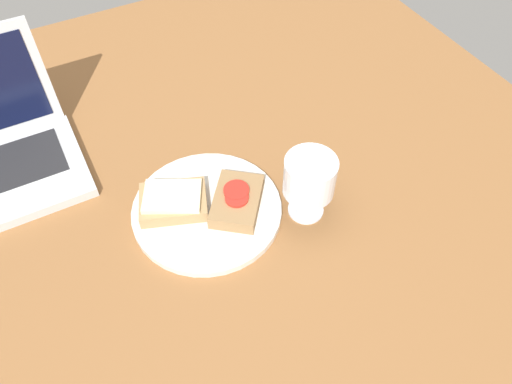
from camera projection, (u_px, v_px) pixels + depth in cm
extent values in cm
cube|color=brown|center=(217.00, 214.00, 86.43)|extent=(140.00, 140.00, 3.00)
cylinder|color=silver|center=(206.00, 208.00, 84.49)|extent=(25.26, 25.26, 1.33)
cube|color=#A88456|center=(173.00, 202.00, 83.01)|extent=(13.07, 11.25, 2.35)
cube|color=#F4EAB7|center=(172.00, 196.00, 81.76)|extent=(11.43, 10.30, 0.88)
cube|color=#937047|center=(237.00, 201.00, 83.06)|extent=(12.63, 13.25, 2.50)
cylinder|color=red|center=(237.00, 198.00, 81.57)|extent=(3.93, 3.93, 0.49)
cylinder|color=red|center=(236.00, 190.00, 82.55)|extent=(4.31, 4.31, 0.55)
cylinder|color=white|center=(306.00, 210.00, 84.92)|extent=(6.07, 6.07, 0.40)
cylinder|color=white|center=(307.00, 200.00, 82.81)|extent=(0.87, 0.87, 5.06)
cylinder|color=white|center=(310.00, 176.00, 78.28)|extent=(8.41, 8.41, 6.65)
cylinder|color=white|center=(309.00, 179.00, 78.82)|extent=(7.73, 7.73, 5.25)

